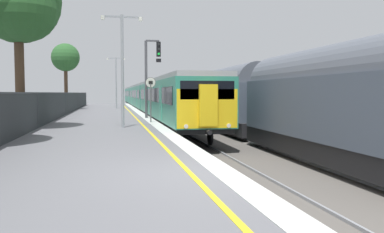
# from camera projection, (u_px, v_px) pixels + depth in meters

# --- Properties ---
(ground) EXTENTS (17.40, 110.00, 1.21)m
(ground) POSITION_uv_depth(u_px,v_px,m) (315.00, 193.00, 9.13)
(ground) COLOR slate
(commuter_train_at_platform) EXTENTS (2.83, 62.86, 3.81)m
(commuter_train_at_platform) POSITION_uv_depth(u_px,v_px,m) (146.00, 96.00, 47.43)
(commuter_train_at_platform) COLOR #2D846B
(commuter_train_at_platform) RESTS_ON ground
(freight_train_adjacent_track) EXTENTS (2.60, 38.71, 4.40)m
(freight_train_adjacent_track) POSITION_uv_depth(u_px,v_px,m) (229.00, 97.00, 27.52)
(freight_train_adjacent_track) COLOR #232326
(freight_train_adjacent_track) RESTS_ON ground
(signal_gantry) EXTENTS (1.10, 0.24, 5.25)m
(signal_gantry) POSITION_uv_depth(u_px,v_px,m) (150.00, 70.00, 26.52)
(signal_gantry) COLOR #47474C
(signal_gantry) RESTS_ON ground
(speed_limit_sign) EXTENTS (0.59, 0.08, 2.59)m
(speed_limit_sign) POSITION_uv_depth(u_px,v_px,m) (151.00, 94.00, 22.54)
(speed_limit_sign) COLOR #59595B
(speed_limit_sign) RESTS_ON ground
(platform_lamp_mid) EXTENTS (2.00, 0.20, 5.47)m
(platform_lamp_mid) POSITION_uv_depth(u_px,v_px,m) (122.00, 61.00, 19.11)
(platform_lamp_mid) COLOR #93999E
(platform_lamp_mid) RESTS_ON ground
(platform_lamp_far) EXTENTS (2.00, 0.20, 5.59)m
(platform_lamp_far) POSITION_uv_depth(u_px,v_px,m) (116.00, 78.00, 43.26)
(platform_lamp_far) COLOR #93999E
(platform_lamp_far) RESTS_ON ground
(background_tree_centre) EXTENTS (2.83, 2.83, 6.73)m
(background_tree_centre) POSITION_uv_depth(u_px,v_px,m) (65.00, 59.00, 40.11)
(background_tree_centre) COLOR #473323
(background_tree_centre) RESTS_ON ground
(background_tree_right) EXTENTS (3.97, 3.97, 8.00)m
(background_tree_right) POSITION_uv_depth(u_px,v_px,m) (20.00, 4.00, 18.27)
(background_tree_right) COLOR #473323
(background_tree_right) RESTS_ON ground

